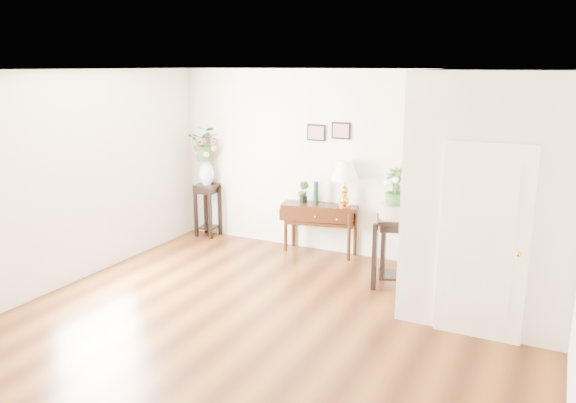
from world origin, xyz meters
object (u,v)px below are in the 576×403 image
Objects in this scene: console_table at (320,229)px; plant_stand_b at (393,253)px; table_lamp at (345,184)px; plant_stand_a at (208,210)px.

console_table is 1.24× the size of plant_stand_b.
table_lamp is at bearing 139.89° from plant_stand_b.
table_lamp is (0.39, 0.00, 0.74)m from console_table.
table_lamp is 2.56m from plant_stand_a.
table_lamp is at bearing 0.00° from plant_stand_a.
console_table is 1.30× the size of plant_stand_a.
plant_stand_a is 3.58m from plant_stand_b.
console_table is at bearing 0.00° from plant_stand_a.
table_lamp reaches higher than plant_stand_b.
plant_stand_a is at bearing 166.24° from plant_stand_b.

